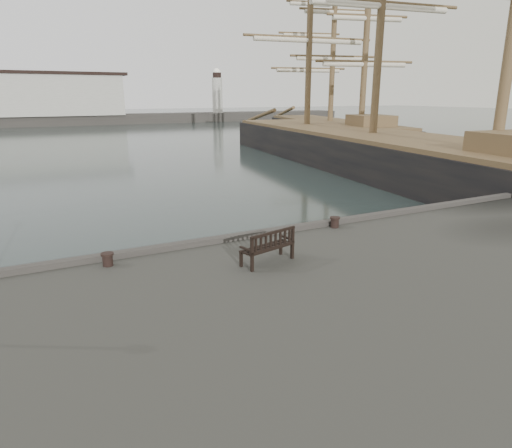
{
  "coord_description": "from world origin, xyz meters",
  "views": [
    {
      "loc": [
        -6.2,
        -13.08,
        6.13
      ],
      "look_at": [
        0.34,
        -0.5,
        2.1
      ],
      "focal_mm": 32.0,
      "sensor_mm": 36.0,
      "label": 1
    }
  ],
  "objects": [
    {
      "name": "tall_ship_main",
      "position": [
        20.75,
        17.21,
        0.85
      ],
      "size": [
        15.3,
        46.61,
        34.34
      ],
      "rotation": [
        0.0,
        0.0,
        -0.14
      ],
      "color": "black",
      "rests_on": "ground"
    },
    {
      "name": "breakwater",
      "position": [
        -4.56,
        92.0,
        4.3
      ],
      "size": [
        140.0,
        9.5,
        12.2
      ],
      "color": "#383530",
      "rests_on": "ground"
    },
    {
      "name": "bollard_left",
      "position": [
        -4.38,
        -0.68,
        1.75
      ],
      "size": [
        0.4,
        0.4,
        0.37
      ],
      "primitive_type": "cylinder",
      "rotation": [
        0.0,
        0.0,
        0.14
      ],
      "color": "black",
      "rests_on": "quay"
    },
    {
      "name": "bench",
      "position": [
        -0.33,
        -2.52,
        1.86
      ],
      "size": [
        1.72,
        0.94,
        0.94
      ],
      "rotation": [
        0.0,
        0.0,
        0.24
      ],
      "color": "black",
      "rests_on": "quay"
    },
    {
      "name": "bollard_right",
      "position": [
        3.51,
        -0.5,
        1.75
      ],
      "size": [
        0.42,
        0.42,
        0.38
      ],
      "primitive_type": "cylinder",
      "rotation": [
        0.0,
        0.0,
        0.17
      ],
      "color": "black",
      "rests_on": "quay"
    },
    {
      "name": "tall_ship_far",
      "position": [
        29.4,
        35.01,
        0.89
      ],
      "size": [
        14.53,
        32.43,
        27.2
      ],
      "rotation": [
        0.0,
        0.0,
        -0.25
      ],
      "color": "black",
      "rests_on": "ground"
    },
    {
      "name": "ground",
      "position": [
        0.0,
        0.0,
        0.0
      ],
      "size": [
        400.0,
        400.0,
        0.0
      ],
      "primitive_type": "plane",
      "color": "black",
      "rests_on": "ground"
    }
  ]
}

